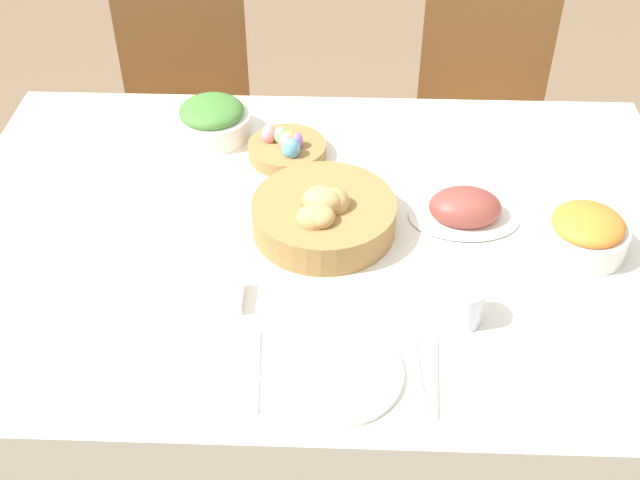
% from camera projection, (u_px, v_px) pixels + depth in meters
% --- Properties ---
extents(ground_plane, '(12.00, 12.00, 0.00)m').
position_uv_depth(ground_plane, '(320.00, 443.00, 2.24)').
color(ground_plane, '#7F664C').
extents(dining_table, '(1.64, 1.13, 0.77)m').
position_uv_depth(dining_table, '(320.00, 349.00, 1.99)').
color(dining_table, silver).
rests_on(dining_table, ground).
extents(chair_far_right, '(0.46, 0.46, 0.96)m').
position_uv_depth(chair_far_right, '(481.00, 115.00, 2.61)').
color(chair_far_right, brown).
rests_on(chair_far_right, ground).
extents(chair_far_left, '(0.45, 0.45, 0.96)m').
position_uv_depth(chair_far_left, '(184.00, 109.00, 2.64)').
color(chair_far_left, brown).
rests_on(chair_far_left, ground).
extents(bread_basket, '(0.31, 0.31, 0.12)m').
position_uv_depth(bread_basket, '(324.00, 214.00, 1.71)').
color(bread_basket, '#9E7542').
rests_on(bread_basket, dining_table).
extents(egg_basket, '(0.19, 0.19, 0.08)m').
position_uv_depth(egg_basket, '(287.00, 148.00, 1.93)').
color(egg_basket, '#9E7542').
rests_on(egg_basket, dining_table).
extents(ham_platter, '(0.24, 0.17, 0.08)m').
position_uv_depth(ham_platter, '(465.00, 209.00, 1.75)').
color(ham_platter, silver).
rests_on(ham_platter, dining_table).
extents(carrot_bowl, '(0.18, 0.18, 0.10)m').
position_uv_depth(carrot_bowl, '(586.00, 233.00, 1.66)').
color(carrot_bowl, silver).
rests_on(carrot_bowl, dining_table).
extents(green_salad_bowl, '(0.19, 0.19, 0.10)m').
position_uv_depth(green_salad_bowl, '(212.00, 119.00, 1.99)').
color(green_salad_bowl, silver).
rests_on(green_salad_bowl, dining_table).
extents(dinner_plate, '(0.24, 0.24, 0.01)m').
position_uv_depth(dinner_plate, '(337.00, 372.00, 1.42)').
color(dinner_plate, silver).
rests_on(dinner_plate, dining_table).
extents(fork, '(0.02, 0.19, 0.00)m').
position_uv_depth(fork, '(257.00, 371.00, 1.43)').
color(fork, silver).
rests_on(fork, dining_table).
extents(knife, '(0.02, 0.19, 0.00)m').
position_uv_depth(knife, '(418.00, 375.00, 1.42)').
color(knife, silver).
rests_on(knife, dining_table).
extents(spoon, '(0.02, 0.19, 0.00)m').
position_uv_depth(spoon, '(435.00, 376.00, 1.42)').
color(spoon, silver).
rests_on(spoon, dining_table).
extents(drinking_cup, '(0.07, 0.07, 0.08)m').
position_uv_depth(drinking_cup, '(464.00, 304.00, 1.50)').
color(drinking_cup, silver).
rests_on(drinking_cup, dining_table).
extents(butter_dish, '(0.13, 0.08, 0.03)m').
position_uv_depth(butter_dish, '(211.00, 294.00, 1.56)').
color(butter_dish, silver).
rests_on(butter_dish, dining_table).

